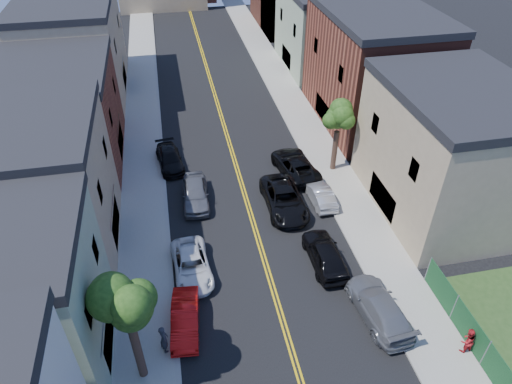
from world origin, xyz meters
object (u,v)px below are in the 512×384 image
dark_car_right_far (295,165)px  pedestrian_left (164,339)px  red_sedan (185,319)px  black_suv_lane (284,199)px  black_car_right (325,254)px  grey_car_left (195,193)px  grey_car_right (379,307)px  silver_car_right (320,194)px  white_pickup (192,265)px  pedestrian_right (467,340)px  black_car_left (170,159)px

dark_car_right_far → pedestrian_left: 18.74m
red_sedan → black_suv_lane: black_suv_lane is taller
black_car_right → grey_car_left: bearing=-47.5°
red_sedan → grey_car_left: grey_car_left is taller
pedestrian_left → grey_car_right: bearing=-101.3°
black_car_right → silver_car_right: (1.70, 6.31, -0.16)m
red_sedan → grey_car_right: grey_car_right is taller
white_pickup → grey_car_right: bearing=-31.7°
white_pickup → silver_car_right: bearing=24.5°
silver_car_right → dark_car_right_far: (-0.87, 4.05, 0.13)m
white_pickup → grey_car_right: grey_car_right is taller
dark_car_right_far → pedestrian_right: 18.71m
white_pickup → black_car_left: bearing=89.8°
pedestrian_right → black_car_left: bearing=-61.9°
dark_car_right_far → red_sedan: bearing=45.7°
black_car_left → silver_car_right: black_car_left is taller
red_sedan → pedestrian_left: bearing=-125.4°
black_car_left → red_sedan: bearing=-97.2°
grey_car_right → black_suv_lane: black_suv_lane is taller
white_pickup → pedestrian_right: bearing=-35.5°
red_sedan → grey_car_right: 11.10m
white_pickup → pedestrian_right: pedestrian_right is taller
grey_car_left → silver_car_right: (9.33, -1.82, -0.15)m
red_sedan → dark_car_right_far: dark_car_right_far is taller
white_pickup → black_car_left: black_car_left is taller
grey_car_right → black_car_right: size_ratio=1.11×
black_car_left → grey_car_right: (11.00, -18.20, 0.10)m
grey_car_right → white_pickup: bearing=-33.1°
pedestrian_left → dark_car_right_far: bearing=-48.1°
dark_car_right_far → black_suv_lane: 4.72m
red_sedan → grey_car_right: (11.00, -1.47, 0.09)m
grey_car_right → black_suv_lane: 11.13m
dark_car_right_far → grey_car_right: bearing=85.8°
red_sedan → silver_car_right: size_ratio=1.04×
grey_car_left → black_suv_lane: black_suv_lane is taller
red_sedan → grey_car_right: bearing=-1.8°
grey_car_right → dark_car_right_far: 15.04m
grey_car_left → black_car_left: (-1.67, 5.42, -0.14)m
pedestrian_left → black_car_left: bearing=-14.6°
red_sedan → pedestrian_left: pedestrian_left is taller
red_sedan → pedestrian_left: size_ratio=2.30×
grey_car_right → pedestrian_left: pedestrian_left is taller
red_sedan → black_car_right: bearing=24.7°
black_suv_lane → pedestrian_left: bearing=-131.4°
silver_car_right → pedestrian_right: pedestrian_right is taller
grey_car_left → black_suv_lane: 6.76m
grey_car_right → dark_car_right_far: dark_car_right_far is taller
black_suv_lane → red_sedan: bearing=-131.4°
black_car_right → pedestrian_left: pedestrian_left is taller
pedestrian_right → red_sedan: bearing=-23.8°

